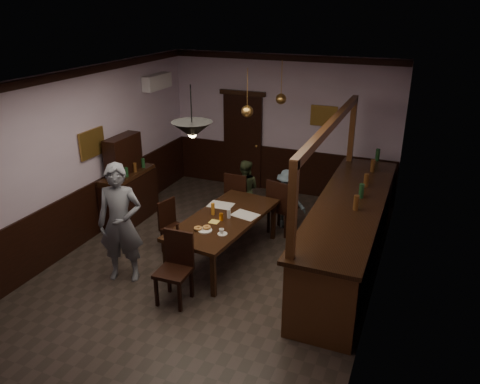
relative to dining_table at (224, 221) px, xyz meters
The scene contains 30 objects.
room 1.11m from the dining_table, 94.94° to the right, with size 5.01×8.01×3.01m.
dining_table is the anchor object (origin of this frame).
chair_far_left 1.35m from the dining_table, 102.84° to the left, with size 0.46×0.46×1.04m.
chair_far_right 1.34m from the dining_table, 64.38° to the left, with size 0.55×0.55×1.05m.
chair_near 1.32m from the dining_table, 97.00° to the right, with size 0.46×0.46×1.04m.
chair_side 0.96m from the dining_table, behind, with size 0.48×0.48×0.91m.
person_standing 1.65m from the dining_table, 136.50° to the right, with size 0.68×0.45×1.86m, color slate.
person_seated_left 1.62m from the dining_table, 99.72° to the left, with size 0.58×0.45×1.20m, color #374127.
person_seated_right 1.62m from the dining_table, 67.34° to the left, with size 0.75×0.43×1.15m, color #4E606F.
newspaper_left 0.49m from the dining_table, 120.53° to the left, with size 0.42×0.30×0.01m, color silver.
newspaper_right 0.36m from the dining_table, 35.42° to the left, with size 0.42×0.30×0.01m, color silver.
napkin 0.23m from the dining_table, 109.60° to the right, with size 0.15×0.15×0.00m, color #F1D359.
saucer 0.59m from the dining_table, 67.95° to the right, with size 0.15×0.15×0.01m, color white.
coffee_cup 0.59m from the dining_table, 69.27° to the right, with size 0.08×0.08×0.07m, color white.
pastry_plate 0.55m from the dining_table, 97.78° to the right, with size 0.22×0.22×0.01m, color white.
pastry_ring_a 0.60m from the dining_table, 107.48° to the right, with size 0.13×0.13×0.04m, color #C68C47.
pastry_ring_b 0.50m from the dining_table, 97.99° to the right, with size 0.13×0.13×0.04m, color #C68C47.
soda_can 0.17m from the dining_table, 88.08° to the right, with size 0.07×0.07×0.12m, color orange.
beer_glass 0.27m from the dining_table, behind, with size 0.06×0.06×0.20m, color #BF721E.
water_glass 0.16m from the dining_table, 10.04° to the left, with size 0.06×0.06×0.15m, color silver.
pepper_mill 0.87m from the dining_table, 120.37° to the right, with size 0.04×0.04×0.14m, color black.
sideboard 2.36m from the dining_table, 165.08° to the left, with size 0.46×1.29×1.70m.
bar_counter 2.00m from the dining_table, 15.34° to the left, with size 0.99×4.26×2.39m.
door_back 3.36m from the dining_table, 106.82° to the left, with size 0.90×0.06×2.10m, color black.
ac_unit 3.70m from the dining_table, 138.77° to the left, with size 0.20×0.85×0.30m.
picture_left_large 2.72m from the dining_table, behind, with size 0.04×0.62×0.48m.
picture_back 3.49m from the dining_table, 75.40° to the left, with size 0.55×0.04×0.42m.
pendant_iron 1.89m from the dining_table, 96.47° to the right, with size 0.56×0.56×0.72m.
pendant_brass_mid 1.86m from the dining_table, 87.84° to the left, with size 0.20×0.20×0.81m.
pendant_brass_far 2.68m from the dining_table, 83.72° to the left, with size 0.20×0.20×0.81m.
Camera 1 is at (2.91, -5.48, 4.02)m, focal length 35.00 mm.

